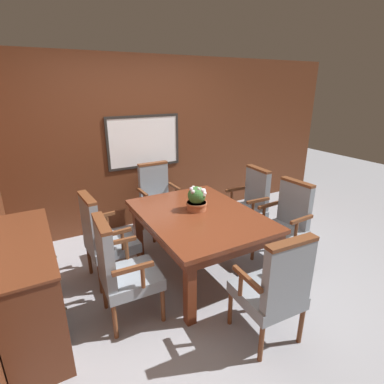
# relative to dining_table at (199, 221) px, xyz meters

# --- Properties ---
(ground_plane) EXTENTS (14.00, 14.00, 0.00)m
(ground_plane) POSITION_rel_dining_table_xyz_m (-0.10, -0.24, -0.63)
(ground_plane) COLOR #93969E
(wall_back) EXTENTS (7.20, 0.08, 2.45)m
(wall_back) POSITION_rel_dining_table_xyz_m (-0.10, 1.59, 0.60)
(wall_back) COLOR #5B2D19
(wall_back) RESTS_ON ground_plane
(dining_table) EXTENTS (1.17, 1.56, 0.72)m
(dining_table) POSITION_rel_dining_table_xyz_m (0.00, 0.00, 0.00)
(dining_table) COLOR maroon
(dining_table) RESTS_ON ground_plane
(chair_head_near) EXTENTS (0.54, 0.52, 1.01)m
(chair_head_near) POSITION_rel_dining_table_xyz_m (0.02, -1.17, -0.10)
(chair_head_near) COLOR brown
(chair_head_near) RESTS_ON ground_plane
(chair_right_near) EXTENTS (0.52, 0.54, 1.01)m
(chair_right_near) POSITION_rel_dining_table_xyz_m (1.01, -0.32, -0.10)
(chair_right_near) COLOR brown
(chair_right_near) RESTS_ON ground_plane
(chair_right_far) EXTENTS (0.52, 0.54, 1.01)m
(chair_right_far) POSITION_rel_dining_table_xyz_m (1.00, 0.34, -0.10)
(chair_right_far) COLOR brown
(chair_right_far) RESTS_ON ground_plane
(chair_left_far) EXTENTS (0.53, 0.55, 1.01)m
(chair_left_far) POSITION_rel_dining_table_xyz_m (-0.96, 0.35, -0.10)
(chair_left_far) COLOR brown
(chair_left_far) RESTS_ON ground_plane
(chair_left_near) EXTENTS (0.51, 0.54, 1.01)m
(chair_left_near) POSITION_rel_dining_table_xyz_m (-0.98, -0.32, -0.10)
(chair_left_near) COLOR brown
(chair_left_near) RESTS_ON ground_plane
(chair_head_far) EXTENTS (0.53, 0.51, 1.01)m
(chair_head_far) POSITION_rel_dining_table_xyz_m (0.00, 1.17, -0.10)
(chair_head_far) COLOR brown
(chair_head_far) RESTS_ON ground_plane
(potted_plant) EXTENTS (0.24, 0.23, 0.28)m
(potted_plant) POSITION_rel_dining_table_xyz_m (0.03, 0.10, 0.22)
(potted_plant) COLOR #B2603D
(potted_plant) RESTS_ON dining_table
(sideboard_cabinet) EXTENTS (0.44, 1.32, 0.88)m
(sideboard_cabinet) POSITION_rel_dining_table_xyz_m (-1.68, -0.09, -0.19)
(sideboard_cabinet) COLOR #512816
(sideboard_cabinet) RESTS_ON ground_plane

